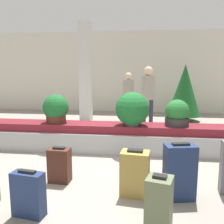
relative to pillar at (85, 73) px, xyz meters
name	(u,v)px	position (x,y,z in m)	size (l,w,h in m)	color
ground_plane	(102,174)	(1.25, -4.31, -1.60)	(18.00, 18.00, 0.00)	gray
back_wall	(128,72)	(1.25, 2.04, 0.00)	(18.00, 0.06, 3.20)	beige
carousel	(112,138)	(1.25, -3.04, -1.33)	(8.81, 0.72, 0.57)	#9E9EA3
pillar	(85,73)	(0.00, 0.00, 0.00)	(0.37, 0.37, 3.20)	silver
suitcase_0	(180,172)	(2.37, -4.94, -1.23)	(0.43, 0.30, 0.76)	navy
suitcase_1	(135,173)	(1.79, -4.91, -1.29)	(0.40, 0.31, 0.64)	#A3843D
suitcase_2	(60,165)	(0.66, -4.65, -1.34)	(0.33, 0.22, 0.55)	#472319
suitcase_4	(159,206)	(2.06, -5.69, -1.29)	(0.31, 0.31, 0.64)	#5B6647
suitcase_6	(28,194)	(0.60, -5.56, -1.33)	(0.40, 0.22, 0.56)	navy
potted_plant_0	(132,110)	(1.67, -3.13, -0.71)	(0.68, 0.68, 0.68)	#2D2D2D
potted_plant_1	(56,109)	(0.05, -3.04, -0.74)	(0.55, 0.55, 0.60)	#4C2319
potted_plant_2	(177,114)	(2.57, -3.01, -0.80)	(0.48, 0.48, 0.53)	#2D2D2D
traveler_0	(148,92)	(2.02, -1.06, -0.53)	(0.37, 0.29, 1.78)	#282833
traveler_1	(128,93)	(1.41, 0.02, -0.65)	(0.36, 0.35, 1.60)	#282833
decorated_tree	(185,90)	(3.24, 0.35, -0.57)	(1.07, 1.07, 1.88)	#4C331E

